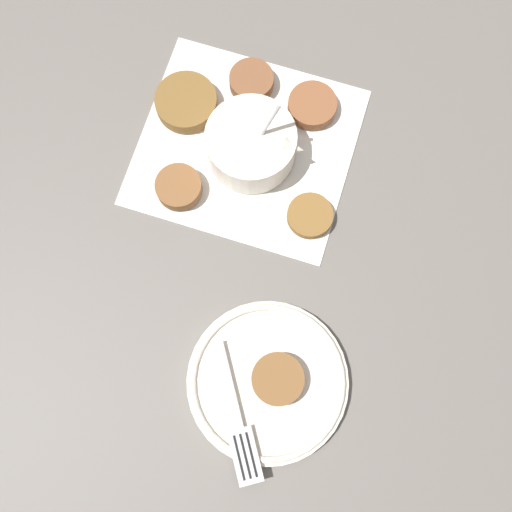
# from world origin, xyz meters

# --- Properties ---
(ground_plane) EXTENTS (4.00, 4.00, 0.00)m
(ground_plane) POSITION_xyz_m (0.00, 0.00, 0.00)
(ground_plane) COLOR #605B56
(napkin) EXTENTS (0.29, 0.27, 0.00)m
(napkin) POSITION_xyz_m (0.02, -0.00, 0.00)
(napkin) COLOR silver
(napkin) RESTS_ON ground_plane
(sauce_bowl) EXTENTS (0.12, 0.11, 0.11)m
(sauce_bowl) POSITION_xyz_m (0.03, -0.01, 0.03)
(sauce_bowl) COLOR silver
(sauce_bowl) RESTS_ON napkin
(fritter_0) EXTENTS (0.08, 0.08, 0.02)m
(fritter_0) POSITION_xyz_m (-0.07, 0.04, 0.01)
(fritter_0) COLOR brown
(fritter_0) RESTS_ON napkin
(fritter_1) EXTENTS (0.06, 0.06, 0.02)m
(fritter_1) POSITION_xyz_m (0.10, 0.07, 0.01)
(fritter_1) COLOR brown
(fritter_1) RESTS_ON napkin
(fritter_2) EXTENTS (0.06, 0.06, 0.01)m
(fritter_2) POSITION_xyz_m (0.12, -0.08, 0.01)
(fritter_2) COLOR brown
(fritter_2) RESTS_ON napkin
(fritter_3) EXTENTS (0.06, 0.06, 0.02)m
(fritter_3) POSITION_xyz_m (-0.05, -0.08, 0.01)
(fritter_3) COLOR brown
(fritter_3) RESTS_ON napkin
(fritter_4) EXTENTS (0.06, 0.06, 0.02)m
(fritter_4) POSITION_xyz_m (0.01, 0.09, 0.01)
(fritter_4) COLOR brown
(fritter_4) RESTS_ON napkin
(serving_plate) EXTENTS (0.19, 0.19, 0.02)m
(serving_plate) POSITION_xyz_m (0.12, -0.29, 0.01)
(serving_plate) COLOR silver
(serving_plate) RESTS_ON ground_plane
(fritter_on_plate) EXTENTS (0.06, 0.06, 0.01)m
(fritter_on_plate) POSITION_xyz_m (0.13, -0.28, 0.03)
(fritter_on_plate) COLOR brown
(fritter_on_plate) RESTS_ON serving_plate
(fork) EXTENTS (0.09, 0.15, 0.00)m
(fork) POSITION_xyz_m (0.10, -0.35, 0.02)
(fork) COLOR silver
(fork) RESTS_ON serving_plate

